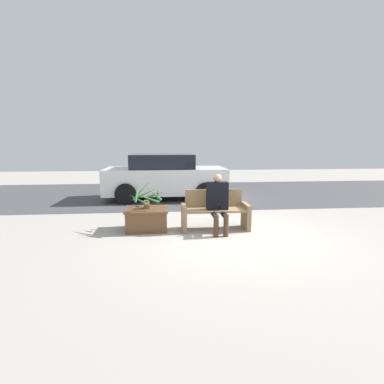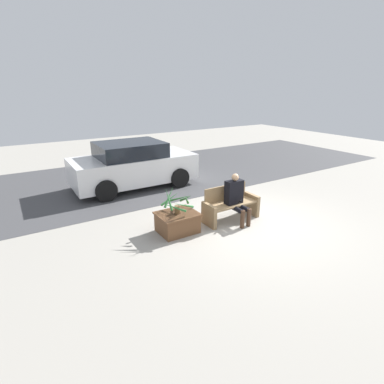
% 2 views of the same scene
% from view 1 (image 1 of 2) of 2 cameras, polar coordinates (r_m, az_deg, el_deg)
% --- Properties ---
extents(ground_plane, '(30.00, 30.00, 0.00)m').
position_cam_1_polar(ground_plane, '(6.20, 7.72, -8.19)').
color(ground_plane, '#9E998E').
extents(road_surface, '(20.00, 6.00, 0.01)m').
position_cam_1_polar(road_surface, '(11.25, 1.69, -0.21)').
color(road_surface, '#424244').
rests_on(road_surface, ground_plane).
extents(bench, '(1.45, 0.54, 0.85)m').
position_cam_1_polar(bench, '(6.53, 4.38, -3.69)').
color(bench, '#8C704C').
rests_on(bench, ground_plane).
extents(person_seated, '(0.45, 0.63, 1.22)m').
position_cam_1_polar(person_seated, '(6.30, 4.96, -1.61)').
color(person_seated, black).
rests_on(person_seated, ground_plane).
extents(planter_box, '(0.90, 0.74, 0.47)m').
position_cam_1_polar(planter_box, '(6.56, -8.58, -4.96)').
color(planter_box, brown).
rests_on(planter_box, ground_plane).
extents(potted_plant, '(0.79, 0.80, 0.59)m').
position_cam_1_polar(potted_plant, '(6.46, -8.60, -0.74)').
color(potted_plant, brown).
rests_on(potted_plant, planter_box).
extents(parked_car, '(3.98, 1.98, 1.50)m').
position_cam_1_polar(parked_car, '(10.12, -5.17, 2.93)').
color(parked_car, silver).
rests_on(parked_car, ground_plane).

